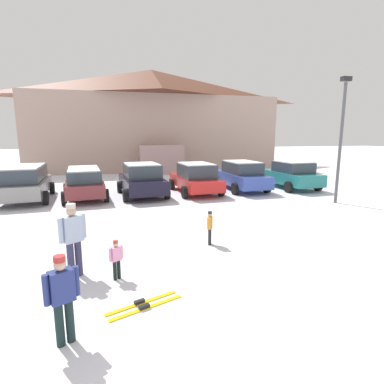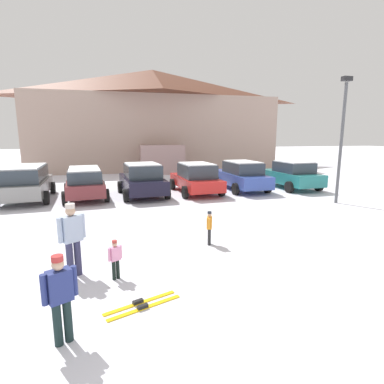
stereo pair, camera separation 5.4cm
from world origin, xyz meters
name	(u,v)px [view 1 (the left image)]	position (x,y,z in m)	size (l,w,h in m)	color
ski_lodge	(152,119)	(1.87, 28.02, 4.79)	(22.65, 12.11, 9.47)	tan
parked_grey_wagon	(25,182)	(-6.32, 13.38, 0.91)	(2.50, 4.72, 1.69)	gray
parked_maroon_van	(84,182)	(-3.57, 13.05, 0.85)	(2.40, 4.30, 1.55)	maroon
parked_black_sedan	(142,180)	(-0.72, 13.01, 0.86)	(2.53, 4.41, 1.73)	black
parked_red_sedan	(195,178)	(2.23, 13.10, 0.84)	(2.36, 4.47, 1.67)	red
parked_blue_hatchback	(241,175)	(5.07, 13.45, 0.85)	(2.22, 4.75, 1.69)	#344CA5
parked_teal_hatchback	(291,175)	(8.20, 13.10, 0.84)	(2.30, 4.20, 1.65)	#237A78
skier_teen_in_navy_coat	(62,295)	(-2.95, 1.75, 0.79)	(0.48, 0.33, 1.41)	#172828
skier_child_in_pink_snowsuit	(116,257)	(-2.17, 3.69, 0.50)	(0.30, 0.22, 0.89)	black
skier_adult_in_blue_parka	(73,236)	(-3.06, 4.07, 0.94)	(0.54, 0.42, 1.67)	#2F2F4F
skier_child_in_orange_jacket	(210,226)	(0.48, 5.21, 0.56)	(0.22, 0.35, 0.99)	#242526
pair_of_skis	(144,305)	(-1.71, 2.46, 0.02)	(1.46, 0.77, 0.08)	yellow
lamp_post	(341,134)	(7.96, 8.98, 3.19)	(0.44, 0.24, 5.68)	#515459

